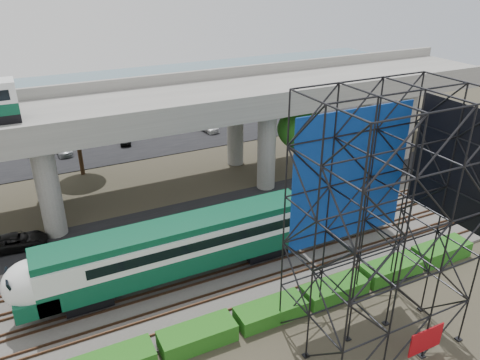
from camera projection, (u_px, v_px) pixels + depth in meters
ground at (228, 284)px, 33.07m from camera, size 140.00×140.00×0.00m
ballast_bed at (217, 268)px, 34.65m from camera, size 90.00×12.00×0.20m
service_road at (178, 218)px, 41.57m from camera, size 90.00×5.00×0.08m
parking_lot at (118, 137)px, 60.63m from camera, size 90.00×18.00×0.08m
harbor_water at (87, 97)px, 78.49m from camera, size 140.00×40.00×0.03m
rail_tracks at (217, 266)px, 34.58m from camera, size 90.00×9.52×0.16m
commuter_train at (208, 238)px, 33.22m from camera, size 29.30×3.06×4.30m
overpass at (140, 114)px, 42.06m from camera, size 80.00×12.00×12.40m
scaffold_tower at (382, 227)px, 25.72m from camera, size 9.36×6.36×15.00m
hedge_strip at (271, 311)px, 29.75m from camera, size 34.60×1.80×1.20m
trees at (104, 147)px, 41.94m from camera, size 40.94×16.94×7.69m
suv at (17, 241)px, 36.81m from camera, size 4.77×2.54×1.28m
parked_cars at (132, 130)px, 61.09m from camera, size 36.25×9.64×1.31m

